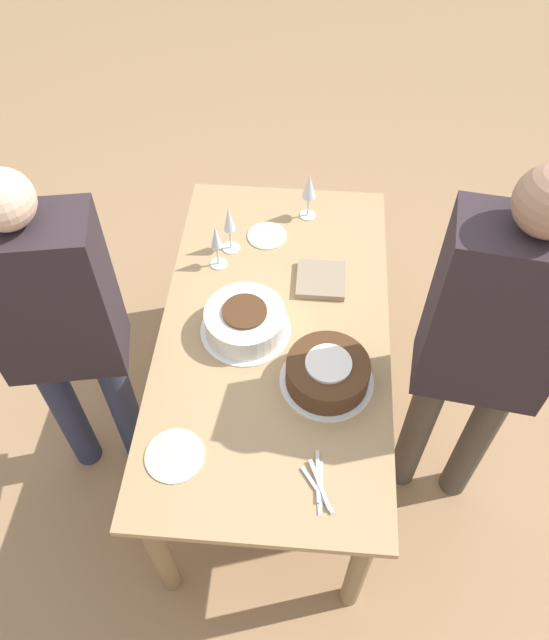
% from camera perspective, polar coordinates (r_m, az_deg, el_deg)
% --- Properties ---
extents(ground_plane, '(12.00, 12.00, 0.00)m').
position_cam_1_polar(ground_plane, '(2.89, 0.00, -9.73)').
color(ground_plane, '#A87F56').
extents(dining_table, '(1.57, 0.84, 0.74)m').
position_cam_1_polar(dining_table, '(2.36, 0.00, -2.43)').
color(dining_table, tan).
rests_on(dining_table, ground_plane).
extents(cake_center_white, '(0.33, 0.33, 0.11)m').
position_cam_1_polar(cake_center_white, '(2.23, -2.71, -0.11)').
color(cake_center_white, white).
rests_on(cake_center_white, dining_table).
extents(cake_front_chocolate, '(0.32, 0.32, 0.11)m').
position_cam_1_polar(cake_front_chocolate, '(2.11, 4.86, -4.83)').
color(cake_front_chocolate, white).
rests_on(cake_front_chocolate, dining_table).
extents(wine_glass_near, '(0.07, 0.07, 0.21)m').
position_cam_1_polar(wine_glass_near, '(2.45, -4.16, 8.90)').
color(wine_glass_near, silver).
rests_on(wine_glass_near, dining_table).
extents(wine_glass_far, '(0.07, 0.07, 0.22)m').
position_cam_1_polar(wine_glass_far, '(2.59, 3.19, 11.95)').
color(wine_glass_far, silver).
rests_on(wine_glass_far, dining_table).
extents(wine_glass_extra, '(0.07, 0.07, 0.20)m').
position_cam_1_polar(wine_glass_extra, '(2.40, -5.34, 7.29)').
color(wine_glass_extra, silver).
rests_on(wine_glass_extra, dining_table).
extents(dessert_plate_left, '(0.19, 0.19, 0.01)m').
position_cam_1_polar(dessert_plate_left, '(2.03, -9.10, -12.15)').
color(dessert_plate_left, beige).
rests_on(dessert_plate_left, dining_table).
extents(dessert_plate_right, '(0.16, 0.16, 0.01)m').
position_cam_1_polar(dessert_plate_right, '(2.59, -0.70, 7.71)').
color(dessert_plate_right, beige).
rests_on(dessert_plate_right, dining_table).
extents(fork_pile, '(0.21, 0.11, 0.01)m').
position_cam_1_polar(fork_pile, '(1.96, 4.05, -14.81)').
color(fork_pile, silver).
rests_on(fork_pile, dining_table).
extents(napkin_stack, '(0.19, 0.19, 0.03)m').
position_cam_1_polar(napkin_stack, '(2.41, 4.24, 3.69)').
color(napkin_stack, gray).
rests_on(napkin_stack, dining_table).
extents(person_cutting, '(0.27, 0.43, 1.65)m').
position_cam_1_polar(person_cutting, '(2.03, 18.92, -1.93)').
color(person_cutting, '#4C4238').
rests_on(person_cutting, ground_plane).
extents(person_watching, '(0.29, 0.43, 1.54)m').
position_cam_1_polar(person_watching, '(2.17, -19.16, -0.35)').
color(person_watching, '#2D334C').
rests_on(person_watching, ground_plane).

